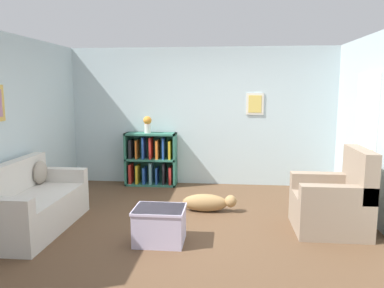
% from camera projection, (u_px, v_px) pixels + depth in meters
% --- Properties ---
extents(ground_plane, '(14.00, 14.00, 0.00)m').
position_uv_depth(ground_plane, '(189.00, 224.00, 5.13)').
color(ground_plane, brown).
extents(wall_back, '(5.60, 0.13, 2.60)m').
position_uv_depth(wall_back, '(202.00, 117.00, 7.15)').
color(wall_back, silver).
rests_on(wall_back, ground_plane).
extents(wall_left, '(0.13, 5.00, 2.60)m').
position_uv_depth(wall_left, '(6.00, 128.00, 5.18)').
color(wall_left, silver).
rests_on(wall_left, ground_plane).
extents(couch, '(0.81, 1.70, 0.89)m').
position_uv_depth(couch, '(31.00, 205.00, 4.90)').
color(couch, beige).
rests_on(couch, ground_plane).
extents(bookshelf, '(0.96, 0.35, 1.00)m').
position_uv_depth(bookshelf, '(151.00, 160.00, 7.14)').
color(bookshelf, '#2D6B56').
rests_on(bookshelf, ground_plane).
extents(recliner_chair, '(0.89, 0.86, 1.09)m').
position_uv_depth(recliner_chair, '(334.00, 202.00, 4.85)').
color(recliner_chair, gray).
rests_on(recliner_chair, ground_plane).
extents(coffee_table, '(0.61, 0.49, 0.43)m').
position_uv_depth(coffee_table, '(160.00, 224.00, 4.49)').
color(coffee_table, '#BCB2D1').
rests_on(coffee_table, ground_plane).
extents(dog, '(0.97, 0.24, 0.27)m').
position_uv_depth(dog, '(208.00, 203.00, 5.63)').
color(dog, '#9E7A4C').
rests_on(dog, ground_plane).
extents(vase, '(0.16, 0.16, 0.32)m').
position_uv_depth(vase, '(147.00, 124.00, 7.02)').
color(vase, silver).
rests_on(vase, bookshelf).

